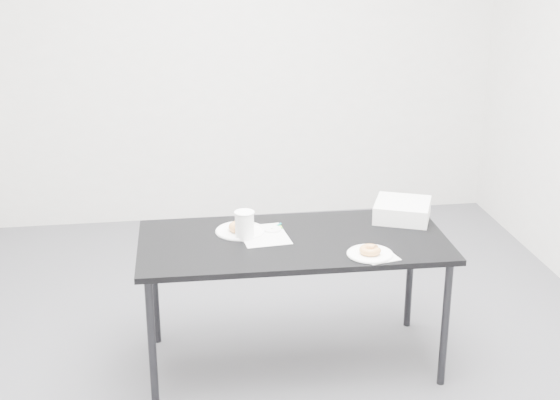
{
  "coord_description": "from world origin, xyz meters",
  "views": [
    {
      "loc": [
        -0.45,
        -3.67,
        2.19
      ],
      "look_at": [
        0.09,
        0.02,
        0.83
      ],
      "focal_mm": 50.0,
      "sensor_mm": 36.0,
      "label": 1
    }
  ],
  "objects": [
    {
      "name": "plate_near",
      "position": [
        0.45,
        -0.41,
        0.7
      ],
      "size": [
        0.22,
        0.22,
        0.01
      ],
      "primitive_type": "cylinder",
      "color": "white",
      "rests_on": "napkin"
    },
    {
      "name": "wall_back",
      "position": [
        0.0,
        2.0,
        1.35
      ],
      "size": [
        4.0,
        0.02,
        2.7
      ],
      "primitive_type": "cube",
      "color": "silver",
      "rests_on": "floor"
    },
    {
      "name": "cup_lid",
      "position": [
        0.04,
        -0.04,
        0.7
      ],
      "size": [
        0.09,
        0.09,
        0.01
      ],
      "primitive_type": "cylinder",
      "color": "white",
      "rests_on": "table"
    },
    {
      "name": "plate_far",
      "position": [
        -0.12,
        -0.03,
        0.7
      ],
      "size": [
        0.25,
        0.25,
        0.01
      ],
      "primitive_type": "cylinder",
      "color": "white",
      "rests_on": "table"
    },
    {
      "name": "floor",
      "position": [
        0.0,
        0.0,
        0.0
      ],
      "size": [
        4.0,
        4.0,
        0.0
      ],
      "primitive_type": "plane",
      "color": "#525157",
      "rests_on": "ground"
    },
    {
      "name": "coffee_cup",
      "position": [
        -0.11,
        -0.12,
        0.76
      ],
      "size": [
        0.09,
        0.09,
        0.14
      ],
      "primitive_type": "cylinder",
      "color": "white",
      "rests_on": "table"
    },
    {
      "name": "logo_patch",
      "position": [
        0.07,
        -0.01,
        0.7
      ],
      "size": [
        0.05,
        0.05,
        0.0
      ],
      "primitive_type": "cube",
      "rotation": [
        0.0,
        0.0,
        0.1
      ],
      "color": "#37922A",
      "rests_on": "scorecard"
    },
    {
      "name": "table",
      "position": [
        0.13,
        -0.17,
        0.64
      ],
      "size": [
        1.53,
        0.74,
        0.69
      ],
      "rotation": [
        0.0,
        0.0,
        -0.02
      ],
      "color": "black",
      "rests_on": "floor"
    },
    {
      "name": "donut_far",
      "position": [
        -0.12,
        -0.03,
        0.72
      ],
      "size": [
        0.15,
        0.15,
        0.04
      ],
      "primitive_type": "torus",
      "rotation": [
        0.0,
        0.0,
        -0.28
      ],
      "color": "#DB8F45",
      "rests_on": "plate_far"
    },
    {
      "name": "donut_near",
      "position": [
        0.45,
        -0.41,
        0.72
      ],
      "size": [
        0.11,
        0.11,
        0.03
      ],
      "primitive_type": "torus",
      "rotation": [
        0.0,
        0.0,
        0.09
      ],
      "color": "#DB8F45",
      "rests_on": "plate_near"
    },
    {
      "name": "scorecard",
      "position": [
        -0.01,
        -0.1,
        0.69
      ],
      "size": [
        0.25,
        0.31,
        0.0
      ],
      "primitive_type": "cube",
      "rotation": [
        0.0,
        0.0,
        0.1
      ],
      "color": "white",
      "rests_on": "table"
    },
    {
      "name": "bakery_box",
      "position": [
        0.74,
        0.03,
        0.74
      ],
      "size": [
        0.36,
        0.36,
        0.09
      ],
      "primitive_type": "cube",
      "rotation": [
        0.0,
        0.0,
        -0.39
      ],
      "color": "white",
      "rests_on": "table"
    },
    {
      "name": "napkin",
      "position": [
        0.49,
        -0.43,
        0.7
      ],
      "size": [
        0.18,
        0.18,
        0.0
      ],
      "primitive_type": "cube",
      "rotation": [
        0.0,
        0.0,
        0.23
      ],
      "color": "white",
      "rests_on": "table"
    },
    {
      "name": "pen",
      "position": [
        0.05,
        -0.02,
        0.7
      ],
      "size": [
        0.09,
        0.11,
        0.01
      ],
      "primitive_type": "cylinder",
      "rotation": [
        0.0,
        1.57,
        0.85
      ],
      "color": "#0D878F",
      "rests_on": "scorecard"
    }
  ]
}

